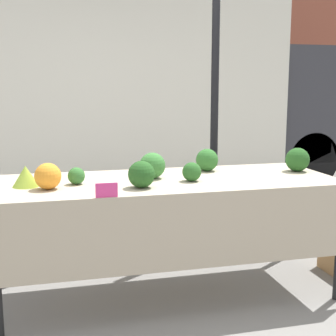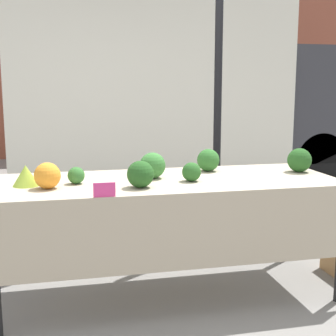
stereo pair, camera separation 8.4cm
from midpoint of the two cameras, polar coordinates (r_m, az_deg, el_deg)
ground_plane at (r=3.54m, az=0.70°, el=-14.85°), size 40.00×40.00×0.00m
building_facade at (r=10.52m, az=-8.76°, el=14.84°), size 16.00×0.60×4.85m
tent_pole at (r=4.28m, az=6.62°, el=6.66°), size 0.07×0.07×2.49m
parked_truck at (r=7.20m, az=1.47°, el=9.69°), size 5.19×1.89×2.74m
market_table at (r=3.23m, az=1.01°, el=-3.20°), size 2.37×0.92×0.84m
orange_cauliflower at (r=3.05m, az=-13.74°, el=-0.91°), size 0.17×0.17×0.17m
romanesco_head at (r=3.17m, az=-16.23°, el=-0.89°), size 0.17×0.17×0.14m
broccoli_head_0 at (r=3.16m, az=-10.39°, el=-0.90°), size 0.11×0.11×0.11m
broccoli_head_1 at (r=3.30m, az=-1.17°, el=0.31°), size 0.18×0.18×0.18m
broccoli_head_2 at (r=2.99m, az=-2.59°, el=-0.77°), size 0.17×0.17×0.17m
broccoli_head_3 at (r=3.20m, az=3.63°, el=-0.48°), size 0.13×0.13×0.13m
broccoli_head_4 at (r=3.69m, az=16.35°, el=0.92°), size 0.18×0.18×0.18m
broccoli_head_5 at (r=3.60m, az=5.59°, el=0.97°), size 0.17×0.17×0.17m
price_sign at (r=2.76m, az=-6.90°, el=-2.66°), size 0.13×0.01×0.09m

